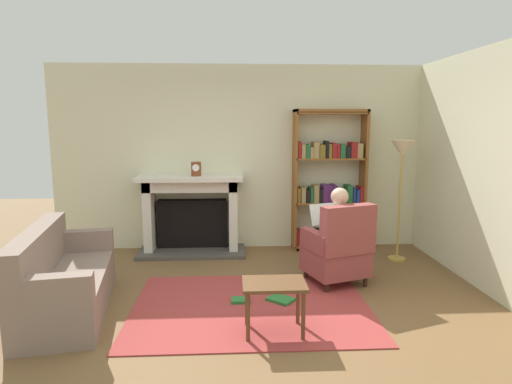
{
  "coord_description": "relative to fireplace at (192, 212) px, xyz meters",
  "views": [
    {
      "loc": [
        -0.17,
        -3.88,
        1.86
      ],
      "look_at": [
        0.1,
        1.2,
        1.05
      ],
      "focal_mm": 30.32,
      "sensor_mm": 36.0,
      "label": 1
    }
  ],
  "objects": [
    {
      "name": "side_wall_right",
      "position": [
        3.42,
        -1.05,
        0.76
      ],
      "size": [
        0.1,
        5.2,
        2.7
      ],
      "primitive_type": "cube",
      "color": "beige",
      "rests_on": "ground"
    },
    {
      "name": "bookshelf",
      "position": [
        2.01,
        0.03,
        0.37
      ],
      "size": [
        1.06,
        0.32,
        2.06
      ],
      "color": "brown",
      "rests_on": "ground"
    },
    {
      "name": "fireplace",
      "position": [
        0.0,
        0.0,
        0.0
      ],
      "size": [
        1.52,
        0.64,
        1.13
      ],
      "color": "#4C4742",
      "rests_on": "ground"
    },
    {
      "name": "ground",
      "position": [
        0.77,
        -2.3,
        -0.59
      ],
      "size": [
        14.0,
        14.0,
        0.0
      ],
      "primitive_type": "plane",
      "color": "brown"
    },
    {
      "name": "mantel_clock",
      "position": [
        0.09,
        -0.1,
        0.63
      ],
      "size": [
        0.14,
        0.14,
        0.2
      ],
      "color": "brown",
      "rests_on": "fireplace"
    },
    {
      "name": "area_rug",
      "position": [
        0.77,
        -2.0,
        -0.59
      ],
      "size": [
        2.4,
        1.8,
        0.01
      ],
      "primitive_type": "cube",
      "color": "#9D3635",
      "rests_on": "ground"
    },
    {
      "name": "side_table",
      "position": [
        0.96,
        -2.56,
        -0.2
      ],
      "size": [
        0.56,
        0.39,
        0.47
      ],
      "color": "brown",
      "rests_on": "ground"
    },
    {
      "name": "floor_lamp",
      "position": [
        2.85,
        -0.56,
        0.8
      ],
      "size": [
        0.32,
        0.32,
        1.64
      ],
      "color": "#B7933F",
      "rests_on": "ground"
    },
    {
      "name": "sofa_floral",
      "position": [
        -1.09,
        -2.0,
        -0.27
      ],
      "size": [
        0.99,
        1.79,
        0.85
      ],
      "rotation": [
        0.0,
        0.0,
        1.74
      ],
      "color": "gray",
      "rests_on": "ground"
    },
    {
      "name": "scattered_books",
      "position": [
        0.93,
        -1.88,
        -0.57
      ],
      "size": [
        0.68,
        0.32,
        0.03
      ],
      "color": "#267233",
      "rests_on": "area_rug"
    },
    {
      "name": "armchair_reading",
      "position": [
        1.82,
        -1.42,
        -0.17
      ],
      "size": [
        0.81,
        0.79,
        0.97
      ],
      "rotation": [
        0.0,
        0.0,
        3.47
      ],
      "color": "#331E14",
      "rests_on": "ground"
    },
    {
      "name": "seated_reader",
      "position": [
        1.78,
        -1.31,
        0.03
      ],
      "size": [
        0.48,
        0.59,
        1.14
      ],
      "rotation": [
        0.0,
        0.0,
        3.47
      ],
      "color": "silver",
      "rests_on": "ground"
    },
    {
      "name": "back_wall",
      "position": [
        0.77,
        0.25,
        0.76
      ],
      "size": [
        5.6,
        0.1,
        2.7
      ],
      "primitive_type": "cube",
      "color": "beige",
      "rests_on": "ground"
    }
  ]
}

